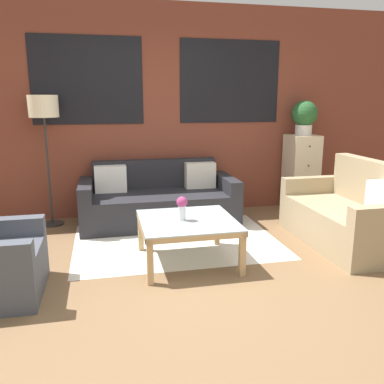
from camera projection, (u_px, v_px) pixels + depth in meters
The scene contains 10 objects.
ground_plane at pixel (206, 287), 3.49m from camera, with size 16.00×16.00×0.00m, color brown.
wall_back_brick at pixel (161, 111), 5.49m from camera, with size 8.40×0.09×2.80m.
rug at pixel (176, 241), 4.61m from camera, with size 2.26×1.64×0.00m.
couch_dark at pixel (158, 201), 5.25m from camera, with size 1.96×0.88×0.78m.
settee_vintage at pixel (349, 216), 4.47m from camera, with size 0.80×1.56×0.92m.
coffee_table at pixel (187, 226), 3.94m from camera, with size 0.91×0.91×0.44m.
floor_lamp at pixel (44, 114), 4.89m from camera, with size 0.36×0.36×1.62m.
drawer_cabinet at pixel (301, 173), 5.83m from camera, with size 0.41×0.43×1.07m.
potted_plant at pixel (304, 116), 5.65m from camera, with size 0.36×0.36×0.48m.
flower_vase at pixel (182, 206), 3.86m from camera, with size 0.11×0.11×0.23m.
Camera 1 is at (-0.81, -3.11, 1.58)m, focal length 38.00 mm.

